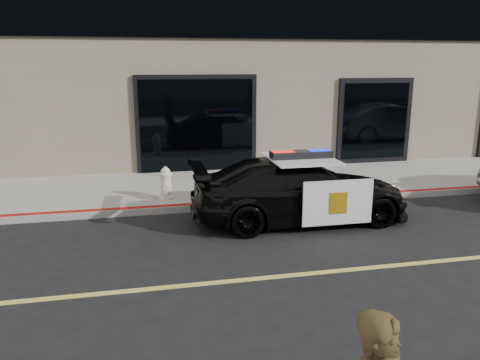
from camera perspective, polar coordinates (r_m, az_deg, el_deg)
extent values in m
plane|color=black|center=(7.53, 9.33, -11.14)|extent=(120.00, 120.00, 0.00)
cube|color=gray|center=(12.25, 0.49, -0.62)|extent=(60.00, 3.50, 0.15)
imported|color=black|center=(9.68, 7.32, -1.21)|extent=(1.89, 4.51, 1.30)
cube|color=white|center=(9.00, 11.85, -2.72)|extent=(1.39, 0.04, 0.87)
cube|color=white|center=(10.68, 7.91, 0.09)|extent=(1.39, 0.04, 0.87)
cube|color=white|center=(9.53, 7.44, 2.63)|extent=(1.31, 1.57, 0.02)
cube|color=gold|center=(8.98, 11.91, -2.77)|extent=(0.35, 0.01, 0.41)
cube|color=black|center=(9.51, 7.45, 3.08)|extent=(1.25, 0.33, 0.15)
cube|color=red|center=(9.39, 5.26, 3.07)|extent=(0.44, 0.29, 0.14)
cube|color=#0C19CC|center=(9.64, 9.60, 3.21)|extent=(0.44, 0.29, 0.14)
cylinder|color=silver|center=(10.89, -8.96, -2.06)|extent=(0.34, 0.34, 0.08)
cylinder|color=silver|center=(10.82, -9.01, -0.66)|extent=(0.25, 0.25, 0.47)
cylinder|color=silver|center=(10.76, -9.06, 0.66)|extent=(0.29, 0.29, 0.06)
sphere|color=silver|center=(10.75, -9.08, 0.95)|extent=(0.22, 0.22, 0.22)
cylinder|color=silver|center=(10.73, -9.10, 1.45)|extent=(0.07, 0.07, 0.07)
cylinder|color=silver|center=(10.96, -9.07, -0.12)|extent=(0.12, 0.11, 0.12)
cylinder|color=silver|center=(10.65, -8.98, -0.53)|extent=(0.12, 0.11, 0.12)
cylinder|color=silver|center=(10.64, -8.95, -0.92)|extent=(0.16, 0.13, 0.16)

